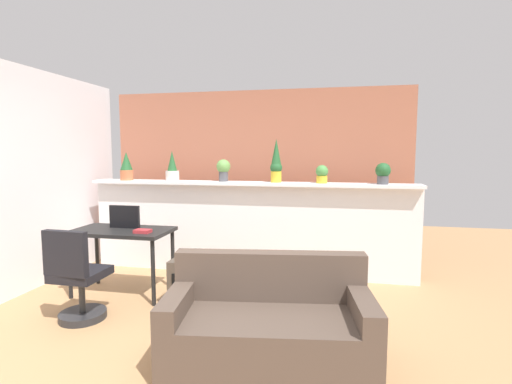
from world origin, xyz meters
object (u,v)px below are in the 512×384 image
object	(u,v)px
potted_plant_2	(223,169)
book_on_desk	(143,231)
potted_plant_5	(383,173)
desk	(122,237)
potted_plant_3	(276,162)
potted_plant_1	(172,168)
tv_monitor	(125,217)
side_cube_shelf	(192,282)
office_chair	(77,282)
couch	(269,326)
potted_plant_4	(322,174)
potted_plant_0	(126,167)

from	to	relation	value
potted_plant_2	book_on_desk	xyz separation A→B (m)	(-0.58, -1.14, -0.63)
potted_plant_5	desk	xyz separation A→B (m)	(-2.92, -0.97, -0.71)
book_on_desk	potted_plant_3	bearing A→B (deg)	40.91
potted_plant_1	book_on_desk	xyz separation A→B (m)	(0.13, -1.10, -0.64)
tv_monitor	side_cube_shelf	xyz separation A→B (m)	(0.89, -0.22, -0.63)
potted_plant_3	desk	size ratio (longest dim) A/B	0.51
office_chair	couch	bearing A→B (deg)	-9.52
potted_plant_2	potted_plant_3	world-z (taller)	potted_plant_3
potted_plant_3	office_chair	world-z (taller)	potted_plant_3
book_on_desk	potted_plant_4	bearing A→B (deg)	30.48
potted_plant_3	side_cube_shelf	distance (m)	1.83
potted_plant_2	tv_monitor	world-z (taller)	potted_plant_2
potted_plant_4	tv_monitor	xyz separation A→B (m)	(-2.20, -0.90, -0.47)
potted_plant_1	potted_plant_3	world-z (taller)	potted_plant_3
tv_monitor	couch	world-z (taller)	tv_monitor
office_chair	book_on_desk	distance (m)	0.81
desk	office_chair	size ratio (longest dim) A/B	1.21
potted_plant_0	side_cube_shelf	size ratio (longest dim) A/B	0.77
potted_plant_3	couch	bearing A→B (deg)	-82.62
potted_plant_3	book_on_desk	world-z (taller)	potted_plant_3
potted_plant_3	potted_plant_4	size ratio (longest dim) A/B	2.45
potted_plant_1	desk	bearing A→B (deg)	-101.23
desk	side_cube_shelf	world-z (taller)	desk
potted_plant_3	potted_plant_1	bearing A→B (deg)	-179.32
potted_plant_4	side_cube_shelf	xyz separation A→B (m)	(-1.30, -1.11, -1.10)
potted_plant_2	office_chair	distance (m)	2.24
potted_plant_5	book_on_desk	xyz separation A→B (m)	(-2.59, -1.09, -0.61)
potted_plant_1	desk	world-z (taller)	potted_plant_1
potted_plant_0	potted_plant_5	world-z (taller)	potted_plant_0
desk	book_on_desk	size ratio (longest dim) A/B	6.43
potted_plant_4	couch	xyz separation A→B (m)	(-0.31, -2.05, -1.07)
potted_plant_0	side_cube_shelf	xyz separation A→B (m)	(1.36, -1.09, -1.17)
potted_plant_1	couch	xyz separation A→B (m)	(1.68, -2.04, -1.12)
potted_plant_0	tv_monitor	xyz separation A→B (m)	(0.47, -0.87, -0.54)
potted_plant_2	potted_plant_3	distance (m)	0.72
potted_plant_2	side_cube_shelf	xyz separation A→B (m)	(-0.01, -1.15, -1.15)
tv_monitor	couch	size ratio (longest dim) A/B	0.22
desk	potted_plant_0	bearing A→B (deg)	116.45
office_chair	potted_plant_5	bearing A→B (deg)	30.18
potted_plant_0	potted_plant_4	bearing A→B (deg)	0.47
potted_plant_5	side_cube_shelf	xyz separation A→B (m)	(-2.03, -1.10, -1.12)
potted_plant_0	potted_plant_2	size ratio (longest dim) A/B	1.32
potted_plant_2	tv_monitor	size ratio (longest dim) A/B	0.80
potted_plant_4	book_on_desk	distance (m)	2.24
side_cube_shelf	book_on_desk	distance (m)	0.76
potted_plant_5	tv_monitor	bearing A→B (deg)	-163.16
potted_plant_2	book_on_desk	world-z (taller)	potted_plant_2
potted_plant_5	potted_plant_3	bearing A→B (deg)	178.84
potted_plant_1	office_chair	distance (m)	2.01
potted_plant_2	potted_plant_4	size ratio (longest dim) A/B	1.29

